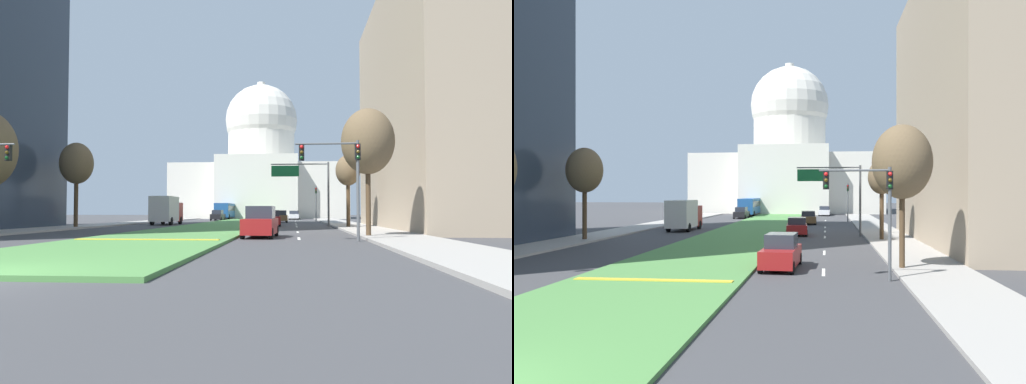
# 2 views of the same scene
# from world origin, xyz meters

# --- Properties ---
(ground_plane) EXTENTS (260.00, 260.00, 0.00)m
(ground_plane) POSITION_xyz_m (0.00, 47.81, 0.00)
(ground_plane) COLOR #3D3D3F
(grass_median) EXTENTS (8.00, 86.06, 0.14)m
(grass_median) POSITION_xyz_m (0.00, 43.03, 0.07)
(grass_median) COLOR #4C8442
(grass_median) RESTS_ON ground_plane
(median_curb_nose) EXTENTS (7.20, 0.50, 0.04)m
(median_curb_nose) POSITION_xyz_m (0.00, 12.81, 0.16)
(median_curb_nose) COLOR gold
(median_curb_nose) RESTS_ON grass_median
(lane_dashes_right) EXTENTS (0.16, 48.50, 0.01)m
(lane_dashes_right) POSITION_xyz_m (7.51, 38.92, 0.00)
(lane_dashes_right) COLOR silver
(lane_dashes_right) RESTS_ON ground_plane
(sidewalk_left) EXTENTS (4.00, 86.06, 0.15)m
(sidewalk_left) POSITION_xyz_m (-13.01, 38.25, 0.07)
(sidewalk_left) COLOR #9E9991
(sidewalk_left) RESTS_ON ground_plane
(sidewalk_right) EXTENTS (4.00, 86.06, 0.15)m
(sidewalk_right) POSITION_xyz_m (13.01, 38.25, 0.07)
(sidewalk_right) COLOR #9E9991
(sidewalk_right) RESTS_ON ground_plane
(midrise_block_right) EXTENTS (12.34, 27.14, 21.52)m
(midrise_block_right) POSITION_xyz_m (21.18, 32.03, 10.76)
(midrise_block_right) COLOR tan
(midrise_block_right) RESTS_ON ground_plane
(capitol_building) EXTENTS (36.67, 28.32, 30.74)m
(capitol_building) POSITION_xyz_m (0.00, 94.94, 10.78)
(capitol_building) COLOR silver
(capitol_building) RESTS_ON ground_plane
(traffic_light_near_right) EXTENTS (3.34, 0.35, 5.20)m
(traffic_light_near_right) POSITION_xyz_m (9.67, 14.53, 3.80)
(traffic_light_near_right) COLOR #515456
(traffic_light_near_right) RESTS_ON ground_plane
(traffic_light_far_right) EXTENTS (0.28, 0.35, 5.20)m
(traffic_light_far_right) POSITION_xyz_m (10.51, 59.83, 3.31)
(traffic_light_far_right) COLOR #515456
(traffic_light_far_right) RESTS_ON ground_plane
(overhead_guide_sign) EXTENTS (5.89, 0.20, 6.50)m
(overhead_guide_sign) POSITION_xyz_m (8.49, 37.66, 4.66)
(overhead_guide_sign) COLOR #515456
(overhead_guide_sign) RESTS_ON ground_plane
(street_tree_right_near) EXTENTS (3.08, 3.08, 7.55)m
(street_tree_right_near) POSITION_xyz_m (11.54, 17.81, 5.59)
(street_tree_right_near) COLOR #4C3823
(street_tree_right_near) RESTS_ON ground_plane
(street_tree_left_mid) EXTENTS (2.98, 2.98, 7.74)m
(street_tree_left_mid) POSITION_xyz_m (-12.31, 30.97, 5.80)
(street_tree_left_mid) COLOR #4C3823
(street_tree_left_mid) RESTS_ON ground_plane
(street_tree_right_mid) EXTENTS (2.25, 2.25, 6.69)m
(street_tree_right_mid) POSITION_xyz_m (12.18, 33.51, 5.17)
(street_tree_right_mid) COLOR #4C3823
(street_tree_right_mid) RESTS_ON ground_plane
(sedan_lead_stopped) EXTENTS (2.02, 4.48, 1.85)m
(sedan_lead_stopped) POSITION_xyz_m (5.26, 17.80, 0.86)
(sedan_lead_stopped) COLOR maroon
(sedan_lead_stopped) RESTS_ON ground_plane
(sedan_midblock) EXTENTS (2.17, 4.48, 1.65)m
(sedan_midblock) POSITION_xyz_m (4.88, 38.61, 0.78)
(sedan_midblock) COLOR maroon
(sedan_midblock) RESTS_ON ground_plane
(sedan_distant) EXTENTS (2.13, 4.23, 1.65)m
(sedan_distant) POSITION_xyz_m (5.37, 54.73, 0.78)
(sedan_distant) COLOR brown
(sedan_distant) RESTS_ON ground_plane
(sedan_far_horizon) EXTENTS (2.03, 4.26, 1.73)m
(sedan_far_horizon) POSITION_xyz_m (-5.30, 67.34, 0.81)
(sedan_far_horizon) COLOR black
(sedan_far_horizon) RESTS_ON ground_plane
(sedan_very_far) EXTENTS (2.08, 4.66, 1.62)m
(sedan_very_far) POSITION_xyz_m (7.32, 77.57, 0.77)
(sedan_very_far) COLOR silver
(sedan_very_far) RESTS_ON ground_plane
(box_truck_delivery) EXTENTS (2.40, 6.40, 3.20)m
(box_truck_delivery) POSITION_xyz_m (-7.27, 42.77, 1.68)
(box_truck_delivery) COLOR maroon
(box_truck_delivery) RESTS_ON ground_plane
(city_bus) EXTENTS (2.62, 11.00, 2.95)m
(city_bus) POSITION_xyz_m (-5.26, 75.78, 1.77)
(city_bus) COLOR #1E4C8C
(city_bus) RESTS_ON ground_plane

